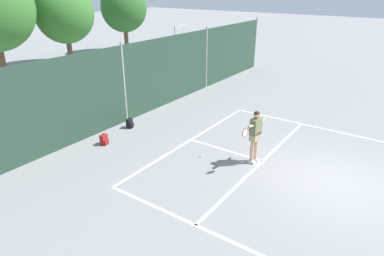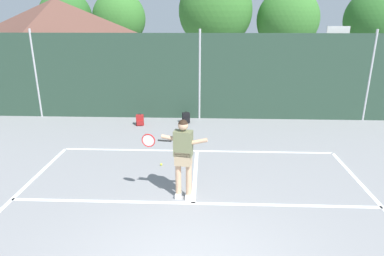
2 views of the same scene
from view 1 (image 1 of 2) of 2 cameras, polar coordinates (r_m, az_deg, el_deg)
ground_plane at (r=11.38m, az=23.40°, el=-8.62°), size 120.00×120.00×0.00m
court_markings at (r=11.48m, az=20.27°, el=-7.80°), size 8.30×11.10×0.01m
chainlink_fence at (r=14.82m, az=-11.40°, el=7.22°), size 26.09×0.09×3.48m
basketball_hoop at (r=19.47m, az=-2.15°, el=13.38°), size 0.90×0.67×3.55m
treeline_backdrop at (r=24.98m, az=-29.39°, el=16.49°), size 25.60×4.63×6.82m
tennis_player at (r=11.34m, az=10.64°, el=-0.73°), size 1.44×0.31×1.85m
tennis_ball at (r=11.96m, az=1.46°, el=-4.74°), size 0.07×0.07×0.07m
backpack_red at (r=13.21m, az=-14.64°, el=-1.92°), size 0.30×0.27×0.46m
backpack_black at (r=14.51m, az=-10.49°, el=0.77°), size 0.32×0.30×0.46m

